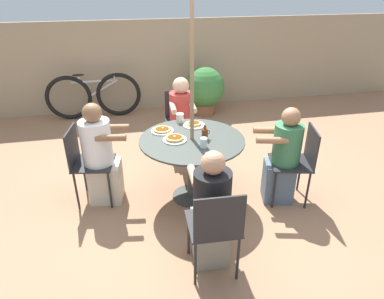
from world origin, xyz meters
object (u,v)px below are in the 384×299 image
at_px(diner_west, 182,122).
at_px(patio_table, 192,152).
at_px(pancake_plate_b, 162,130).
at_px(diner_south, 283,159).
at_px(coffee_cup, 180,118).
at_px(patio_chair_east, 215,225).
at_px(patio_chair_west, 180,118).
at_px(syrup_bottle, 205,133).
at_px(diner_east, 211,213).
at_px(potted_shrub, 204,89).
at_px(drinking_glass_a, 204,143).
at_px(patio_chair_south, 298,159).
at_px(pancake_plate_a, 175,139).
at_px(diner_north, 101,158).
at_px(bicycle, 94,96).
at_px(pancake_plate_c, 194,124).
at_px(patio_chair_north, 86,159).

bearing_deg(diner_west, patio_table, 90.00).
bearing_deg(pancake_plate_b, diner_south, -21.61).
distance_m(diner_south, coffee_cup, 1.27).
height_order(patio_chair_east, diner_west, diner_west).
distance_m(patio_chair_west, syrup_bottle, 1.22).
distance_m(diner_east, syrup_bottle, 1.03).
height_order(pancake_plate_b, potted_shrub, potted_shrub).
relative_size(patio_chair_west, drinking_glass_a, 8.65).
xyz_separation_m(patio_table, diner_west, (0.06, 0.99, -0.06)).
height_order(patio_chair_south, diner_west, diner_west).
relative_size(patio_chair_east, pancake_plate_a, 3.46).
distance_m(patio_chair_east, patio_chair_south, 1.47).
height_order(diner_east, patio_chair_south, diner_east).
bearing_deg(diner_north, syrup_bottle, 89.86).
relative_size(patio_table, diner_south, 1.02).
xyz_separation_m(bicycle, potted_shrub, (1.94, -0.24, 0.08)).
height_order(diner_north, pancake_plate_c, diner_north).
distance_m(diner_east, diner_west, 1.99).
height_order(diner_south, drinking_glass_a, diner_south).
height_order(patio_chair_north, drinking_glass_a, patio_chair_north).
xyz_separation_m(diner_west, pancake_plate_c, (0.03, -0.65, 0.23)).
bearing_deg(coffee_cup, diner_north, -161.20).
distance_m(diner_south, syrup_bottle, 0.90).
height_order(diner_north, diner_west, diner_north).
xyz_separation_m(diner_south, drinking_glass_a, (-0.89, 0.02, 0.28)).
xyz_separation_m(patio_chair_north, diner_north, (0.16, -0.03, 0.02)).
bearing_deg(bicycle, pancake_plate_b, -70.83).
bearing_deg(patio_chair_north, diner_east, 52.31).
relative_size(patio_chair_west, pancake_plate_a, 3.46).
bearing_deg(patio_chair_south, coffee_cup, 71.18).
bearing_deg(coffee_cup, drinking_glass_a, -79.87).
relative_size(patio_chair_east, syrup_bottle, 5.51).
height_order(patio_chair_north, diner_north, diner_north).
height_order(patio_chair_east, pancake_plate_a, patio_chair_east).
distance_m(diner_north, pancake_plate_b, 0.73).
relative_size(diner_north, potted_shrub, 1.34).
xyz_separation_m(patio_table, pancake_plate_b, (-0.29, 0.26, 0.17)).
height_order(patio_chair_west, pancake_plate_c, patio_chair_west).
bearing_deg(potted_shrub, patio_chair_east, -102.29).
relative_size(patio_chair_north, patio_chair_south, 1.00).
distance_m(patio_chair_east, diner_west, 2.15).
bearing_deg(diner_north, patio_chair_west, 142.69).
relative_size(patio_chair_south, patio_chair_west, 1.00).
relative_size(pancake_plate_c, coffee_cup, 2.31).
bearing_deg(patio_table, diner_west, 86.42).
bearing_deg(patio_table, patio_chair_north, 170.83).
distance_m(diner_west, bicycle, 2.18).
bearing_deg(pancake_plate_a, syrup_bottle, -4.12).
relative_size(diner_east, potted_shrub, 1.29).
bearing_deg(pancake_plate_c, patio_chair_east, -95.44).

